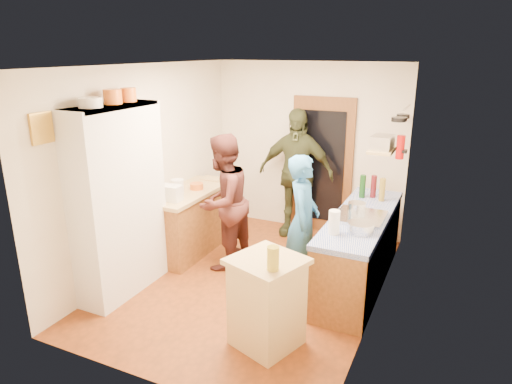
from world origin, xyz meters
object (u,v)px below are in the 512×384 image
Objects in this scene: hutch_body at (119,202)px; person_left at (227,202)px; person_hob at (305,222)px; person_back at (296,173)px; island_base at (267,304)px; right_counter_base at (359,252)px.

hutch_body is 1.24× the size of person_left.
person_hob is 1.10m from person_left.
person_hob is 1.59m from person_back.
person_hob is at bearing 93.27° from island_base.
island_base is at bearing -108.76° from right_counter_base.
hutch_body is 2.77m from person_back.
right_counter_base is 1.13× the size of person_back.
right_counter_base is 0.77m from person_hob.
island_base is at bearing 45.28° from person_left.
hutch_body is 1.13× the size of person_back.
person_back is at bearing 104.64° from island_base.
hutch_body is at bearing 105.26° from person_hob.
person_back reaches higher than island_base.
right_counter_base is at bearing 27.47° from hutch_body.
person_back is (0.45, 1.37, 0.09)m from person_left.
person_hob is (1.89, 1.03, -0.29)m from hutch_body.
right_counter_base is 1.78m from person_left.
person_back is (1.25, 2.47, -0.12)m from hutch_body.
person_left is (0.80, 1.09, -0.22)m from hutch_body.
person_left is at bearing 53.87° from hutch_body.
person_hob is at bearing 91.30° from person_left.
person_hob is (-0.61, -0.27, 0.39)m from right_counter_base.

